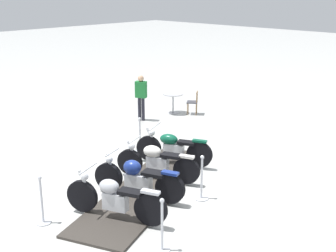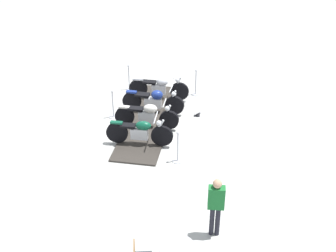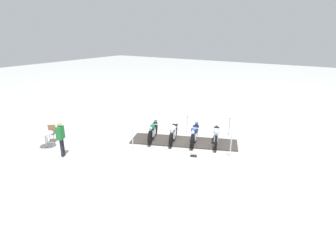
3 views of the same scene
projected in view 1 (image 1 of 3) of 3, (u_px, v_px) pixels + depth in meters
The scene contains 14 objects.
ground_plane at pixel (149, 189), 11.14m from camera, with size 80.00×80.00×0.00m, color silver.
display_platform at pixel (149, 188), 11.13m from camera, with size 5.53×1.49×0.06m, color #38332D.
motorcycle_forest at pixel (173, 148), 12.46m from camera, with size 1.09×2.06×1.05m.
motorcycle_cream at pixel (157, 161), 11.48m from camera, with size 1.03×2.13×1.00m.
motorcycle_navy at pixel (137, 178), 10.50m from camera, with size 0.97×2.23×1.03m.
motorcycle_chrome at pixel (114, 198), 9.52m from camera, with size 1.05×2.23×1.05m.
stanchion_left_mid at pixel (202, 186), 10.54m from camera, with size 0.34×0.34×1.09m.
stanchion_right_rear at pixel (42, 208), 9.46m from camera, with size 0.33×0.33×1.08m.
stanchion_left_rear at pixel (162, 233), 8.46m from camera, with size 0.31×0.31×1.09m.
stanchion_right_front at pixel (140, 141), 13.61m from camera, with size 0.34×0.34×1.06m.
info_placard at pixel (77, 187), 11.11m from camera, with size 0.38×0.32×0.21m.
cafe_table at pixel (173, 98), 17.57m from camera, with size 0.80×0.80×0.79m.
cafe_chair_near_table at pixel (194, 101), 17.47m from camera, with size 0.56×0.56×0.90m.
bystander_person at pixel (141, 94), 16.52m from camera, with size 0.37×0.46×1.69m.
Camera 1 is at (7.03, 7.37, 4.81)m, focal length 48.36 mm.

